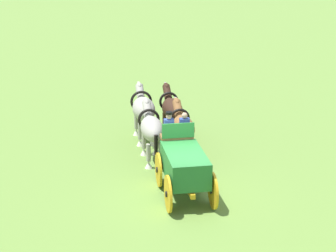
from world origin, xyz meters
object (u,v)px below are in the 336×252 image
object	(u,v)px
show_wagon	(184,164)
draft_horse_lead_near	(143,109)
draft_horse_rear_off	(183,128)
draft_horse_lead_off	(172,109)
draft_horse_rear_near	(151,129)

from	to	relation	value
show_wagon	draft_horse_lead_near	bearing A→B (deg)	23.08
draft_horse_rear_off	draft_horse_lead_off	bearing A→B (deg)	16.96
show_wagon	draft_horse_lead_off	world-z (taller)	show_wagon
draft_horse_lead_near	draft_horse_rear_near	bearing A→B (deg)	-163.04
show_wagon	draft_horse_rear_near	xyz separation A→B (m)	(3.13, 1.63, 0.18)
show_wagon	draft_horse_lead_near	distance (m)	6.09
draft_horse_rear_near	draft_horse_lead_near	xyz separation A→B (m)	(2.47, 0.75, 0.07)
draft_horse_rear_near	draft_horse_lead_off	distance (m)	2.91
show_wagon	draft_horse_rear_off	bearing A→B (deg)	6.36
draft_horse_lead_near	draft_horse_lead_off	size ratio (longest dim) A/B	0.98
show_wagon	draft_horse_rear_near	bearing A→B (deg)	27.57
show_wagon	draft_horse_rear_off	size ratio (longest dim) A/B	1.94
draft_horse_rear_near	draft_horse_rear_off	bearing A→B (deg)	-72.68
show_wagon	draft_horse_rear_near	size ratio (longest dim) A/B	1.83
draft_horse_rear_near	draft_horse_lead_near	size ratio (longest dim) A/B	1.00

